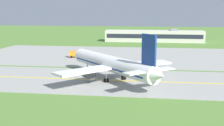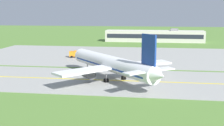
% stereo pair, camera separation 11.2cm
% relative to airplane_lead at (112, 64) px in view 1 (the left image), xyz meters
% --- Properties ---
extents(ground_plane, '(500.00, 500.00, 0.00)m').
position_rel_airplane_lead_xyz_m(ground_plane, '(1.16, -0.59, -4.13)').
color(ground_plane, '#517A33').
extents(taxiway_strip, '(240.00, 28.00, 0.10)m').
position_rel_airplane_lead_xyz_m(taxiway_strip, '(1.16, -0.59, -4.08)').
color(taxiway_strip, gray).
rests_on(taxiway_strip, ground).
extents(apron_pad, '(140.00, 52.00, 0.10)m').
position_rel_airplane_lead_xyz_m(apron_pad, '(11.16, 41.41, -4.08)').
color(apron_pad, gray).
rests_on(apron_pad, ground).
extents(taxiway_centreline, '(220.00, 0.60, 0.01)m').
position_rel_airplane_lead_xyz_m(taxiway_centreline, '(1.16, -0.59, -4.03)').
color(taxiway_centreline, yellow).
rests_on(taxiway_centreline, taxiway_strip).
extents(airplane_lead, '(29.59, 32.76, 12.70)m').
position_rel_airplane_lead_xyz_m(airplane_lead, '(0.00, 0.00, 0.00)').
color(airplane_lead, white).
rests_on(airplane_lead, ground).
extents(service_truck_fuel, '(6.30, 3.33, 2.60)m').
position_rel_airplane_lead_xyz_m(service_truck_fuel, '(-17.86, 33.98, -2.60)').
color(service_truck_fuel, orange).
rests_on(service_truck_fuel, ground).
extents(terminal_building, '(54.11, 9.51, 7.45)m').
position_rel_airplane_lead_xyz_m(terminal_building, '(10.27, 94.96, -0.98)').
color(terminal_building, beige).
rests_on(terminal_building, ground).
extents(traffic_cone_near_edge, '(0.44, 0.44, 0.60)m').
position_rel_airplane_lead_xyz_m(traffic_cone_near_edge, '(8.12, 11.39, -3.83)').
color(traffic_cone_near_edge, orange).
rests_on(traffic_cone_near_edge, ground).
extents(traffic_cone_far_edge, '(0.44, 0.44, 0.60)m').
position_rel_airplane_lead_xyz_m(traffic_cone_far_edge, '(-5.09, 12.43, -3.83)').
color(traffic_cone_far_edge, orange).
rests_on(traffic_cone_far_edge, ground).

